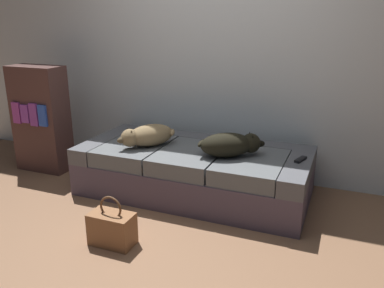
% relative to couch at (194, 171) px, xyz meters
% --- Properties ---
extents(ground_plane, '(10.00, 10.00, 0.00)m').
position_rel_couch_xyz_m(ground_plane, '(0.00, -0.98, -0.22)').
color(ground_plane, brown).
extents(back_wall, '(6.40, 0.10, 2.80)m').
position_rel_couch_xyz_m(back_wall, '(0.00, 0.63, 1.18)').
color(back_wall, silver).
rests_on(back_wall, ground).
extents(couch, '(2.06, 0.95, 0.44)m').
position_rel_couch_xyz_m(couch, '(0.00, 0.00, 0.00)').
color(couch, '#4E4252').
rests_on(couch, ground).
extents(dog_tan, '(0.46, 0.52, 0.20)m').
position_rel_couch_xyz_m(dog_tan, '(-0.41, -0.11, 0.32)').
color(dog_tan, olive).
rests_on(dog_tan, couch).
extents(dog_dark, '(0.56, 0.45, 0.20)m').
position_rel_couch_xyz_m(dog_dark, '(0.37, -0.09, 0.33)').
color(dog_dark, black).
rests_on(dog_dark, couch).
extents(tv_remote, '(0.09, 0.16, 0.02)m').
position_rel_couch_xyz_m(tv_remote, '(0.94, 0.01, 0.23)').
color(tv_remote, black).
rests_on(tv_remote, couch).
extents(handbag, '(0.32, 0.18, 0.38)m').
position_rel_couch_xyz_m(handbag, '(-0.22, -1.04, -0.09)').
color(handbag, brown).
rests_on(handbag, ground).
extents(bookshelf, '(0.56, 0.30, 1.10)m').
position_rel_couch_xyz_m(bookshelf, '(-1.71, -0.03, 0.33)').
color(bookshelf, '#4C302B').
rests_on(bookshelf, ground).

